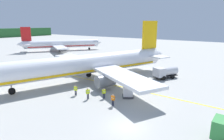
# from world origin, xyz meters

# --- Properties ---
(airliner_foreground) EXTENTS (40.10, 33.66, 11.90)m
(airliner_foreground) POSITION_xyz_m (11.01, 15.40, 3.39)
(airliner_foreground) COLOR white
(airliner_foreground) RESTS_ON ground
(airliner_mid_apron) EXTENTS (30.56, 26.06, 10.05)m
(airliner_mid_apron) POSITION_xyz_m (37.04, 55.47, 2.86)
(airliner_mid_apron) COLOR white
(airliner_mid_apron) RESTS_ON ground
(service_truck_fuel) EXTENTS (5.60, 4.25, 2.40)m
(service_truck_fuel) POSITION_xyz_m (21.54, 3.76, 1.39)
(service_truck_fuel) COLOR silver
(service_truck_fuel) RESTS_ON ground
(cargo_container_near) EXTENTS (2.29, 2.29, 1.88)m
(cargo_container_near) POSITION_xyz_m (7.70, 4.52, 0.89)
(cargo_container_near) COLOR #333338
(cargo_container_near) RESTS_ON ground
(crew_marshaller) EXTENTS (0.27, 0.63, 1.75)m
(crew_marshaller) POSITION_xyz_m (3.64, 4.51, 1.04)
(crew_marshaller) COLOR #191E33
(crew_marshaller) RESTS_ON ground
(crew_loader_left) EXTENTS (0.49, 0.48, 1.61)m
(crew_loader_left) POSITION_xyz_m (5.11, 7.27, 0.94)
(crew_loader_left) COLOR #191E33
(crew_loader_left) RESTS_ON ground
(crew_loader_right) EXTENTS (0.37, 0.60, 1.71)m
(crew_loader_right) POSITION_xyz_m (3.45, 11.71, 1.01)
(crew_loader_right) COLOR #191E33
(crew_loader_right) RESTS_ON ground
(crew_supervisor) EXTENTS (0.58, 0.39, 1.77)m
(crew_supervisor) POSITION_xyz_m (3.44, 9.05, 1.05)
(crew_supervisor) COLOR #191E33
(crew_supervisor) RESTS_ON ground
(apron_guide_line) EXTENTS (0.30, 60.00, 0.01)m
(apron_guide_line) POSITION_xyz_m (11.38, 10.60, 0.01)
(apron_guide_line) COLOR yellow
(apron_guide_line) RESTS_ON ground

